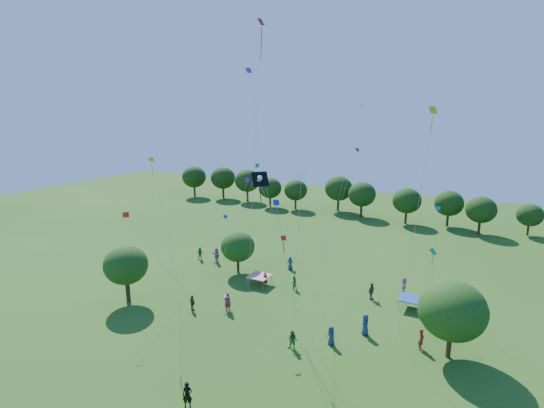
{
  "coord_description": "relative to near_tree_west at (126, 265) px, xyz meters",
  "views": [
    {
      "loc": [
        16.65,
        -17.39,
        19.11
      ],
      "look_at": [
        0.0,
        14.0,
        11.0
      ],
      "focal_mm": 28.0,
      "sensor_mm": 36.0,
      "label": 1
    }
  ],
  "objects": [
    {
      "name": "near_tree_west",
      "position": [
        0.0,
        0.0,
        0.0
      ],
      "size": [
        4.33,
        4.33,
        5.88
      ],
      "color": "#422B19",
      "rests_on": "ground"
    },
    {
      "name": "red_high_kite",
      "position": [
        10.04,
        9.16,
        18.34
      ],
      "size": [
        2.3,
        6.93,
        26.26
      ],
      "color": "red"
    },
    {
      "name": "small_kite_8",
      "position": [
        18.27,
        -1.17,
        3.99
      ],
      "size": [
        0.61,
        3.95,
        8.83
      ],
      "color": "red"
    },
    {
      "name": "small_kite_3",
      "position": [
        27.28,
        8.39,
        2.68
      ],
      "size": [
        1.25,
        0.73,
        6.14
      ],
      "color": "#1B9752"
    },
    {
      "name": "crowd_person_12",
      "position": [
        22.82,
        4.91,
        -2.97
      ],
      "size": [
        0.82,
        1.05,
        1.89
      ],
      "primitive_type": "imported",
      "rotation": [
        0.0,
        0.0,
        5.1
      ],
      "color": "navy",
      "rests_on": "ground"
    },
    {
      "name": "tent_blue",
      "position": [
        25.42,
        11.77,
        -2.88
      ],
      "size": [
        2.2,
        2.2,
        1.1
      ],
      "color": "#174297",
      "rests_on": "ground"
    },
    {
      "name": "man_in_black",
      "position": [
        15.14,
        -9.43,
        -3.02
      ],
      "size": [
        0.79,
        0.69,
        1.79
      ],
      "primitive_type": "imported",
      "rotation": [
        0.0,
        0.0,
        0.48
      ],
      "color": "black",
      "rests_on": "ground"
    },
    {
      "name": "crowd_person_0",
      "position": [
        10.62,
        15.52,
        -3.11
      ],
      "size": [
        0.91,
        0.73,
        1.62
      ],
      "primitive_type": "imported",
      "rotation": [
        0.0,
        0.0,
        3.58
      ],
      "color": "navy",
      "rests_on": "ground"
    },
    {
      "name": "crowd_person_14",
      "position": [
        13.45,
        10.47,
        -3.15
      ],
      "size": [
        0.77,
        0.85,
        1.53
      ],
      "primitive_type": "imported",
      "rotation": [
        0.0,
        0.0,
        4.08
      ],
      "color": "#285D3A",
      "rests_on": "ground"
    },
    {
      "name": "small_kite_12",
      "position": [
        16.04,
        1.99,
        5.66
      ],
      "size": [
        2.3,
        0.54,
        10.42
      ],
      "color": "#112EB2"
    },
    {
      "name": "small_kite_2",
      "position": [
        26.81,
        3.59,
        11.41
      ],
      "size": [
        1.32,
        2.11,
        17.91
      ],
      "color": "#B9E814"
    },
    {
      "name": "crowd_person_6",
      "position": [
        20.79,
        2.04,
        -3.09
      ],
      "size": [
        0.93,
        0.75,
        1.65
      ],
      "primitive_type": "imported",
      "rotation": [
        0.0,
        0.0,
        5.84
      ],
      "color": "navy",
      "rests_on": "ground"
    },
    {
      "name": "small_kite_7",
      "position": [
        26.92,
        13.62,
        4.04
      ],
      "size": [
        0.46,
        2.37,
        8.81
      ],
      "color": "#0B6DAB"
    },
    {
      "name": "crowd_person_4",
      "position": [
        21.47,
        11.95,
        -3.03
      ],
      "size": [
        0.74,
        1.13,
        1.78
      ],
      "primitive_type": "imported",
      "rotation": [
        0.0,
        0.0,
        1.29
      ],
      "color": "#3E3331",
      "rests_on": "ground"
    },
    {
      "name": "tent_red_stripe",
      "position": [
        9.62,
        9.75,
        -2.88
      ],
      "size": [
        2.2,
        2.2,
        1.1
      ],
      "color": "red",
      "rests_on": "ground"
    },
    {
      "name": "crowd_person_2",
      "position": [
        18.28,
        -0.05,
        -3.11
      ],
      "size": [
        0.83,
        0.5,
        1.61
      ],
      "primitive_type": "imported",
      "rotation": [
        0.0,
        0.0,
        0.09
      ],
      "color": "#26592D",
      "rests_on": "ground"
    },
    {
      "name": "small_kite_4",
      "position": [
        2.61,
        13.27,
        1.5
      ],
      "size": [
        1.84,
        1.34,
        5.01
      ],
      "color": "#1148AE"
    },
    {
      "name": "pirate_kite",
      "position": [
        15.5,
        -0.14,
        9.63
      ],
      "size": [
        5.34,
        3.87,
        12.98
      ],
      "color": "black"
    },
    {
      "name": "crowd_person_11",
      "position": [
        24.04,
        15.25,
        -3.1
      ],
      "size": [
        1.01,
        1.62,
        1.63
      ],
      "primitive_type": "imported",
      "rotation": [
        0.0,
        0.0,
        5.04
      ],
      "color": "#AC648E",
      "rests_on": "ground"
    },
    {
      "name": "crowd_person_10",
      "position": [
        6.88,
        1.52,
        -3.14
      ],
      "size": [
        1.0,
        0.69,
        1.55
      ],
      "primitive_type": "imported",
      "rotation": [
        0.0,
        0.0,
        2.81
      ],
      "color": "#37302C",
      "rests_on": "ground"
    },
    {
      "name": "crowd_person_9",
      "position": [
        9.84,
        3.07,
        -3.08
      ],
      "size": [
        0.84,
        1.2,
        1.67
      ],
      "primitive_type": "imported",
      "rotation": [
        0.0,
        0.0,
        1.21
      ],
      "color": "beige",
      "rests_on": "ground"
    },
    {
      "name": "small_kite_6",
      "position": [
        19.35,
        -1.57,
        7.43
      ],
      "size": [
        2.72,
        4.51,
        13.66
      ],
      "color": "silver"
    },
    {
      "name": "small_kite_11",
      "position": [
        5.48,
        15.04,
        5.94
      ],
      "size": [
        1.74,
        5.17,
        11.18
      ],
      "color": "#198B46"
    },
    {
      "name": "crowd_person_8",
      "position": [
        -1.01,
        13.13,
        -3.1
      ],
      "size": [
        0.91,
        0.82,
        1.63
      ],
      "primitive_type": "imported",
      "rotation": [
        0.0,
        0.0,
        0.62
      ],
      "color": "#285D32",
      "rests_on": "ground"
    },
    {
      "name": "treeline",
      "position": [
        12.88,
        44.74,
        0.17
      ],
      "size": [
        88.01,
        8.77,
        6.77
      ],
      "color": "#422B19",
      "rests_on": "ground"
    },
    {
      "name": "crowd_person_15",
      "position": [
        29.23,
        15.2,
        -3.04
      ],
      "size": [
        1.23,
        1.09,
        1.76
      ],
      "primitive_type": "imported",
      "rotation": [
        0.0,
        0.0,
        5.66
      ],
      "color": "tan",
      "rests_on": "ground"
    },
    {
      "name": "small_kite_5",
      "position": [
        9.94,
        9.01,
        13.28
      ],
      "size": [
        1.06,
        5.35,
        21.47
      ],
      "color": "purple"
    },
    {
      "name": "small_kite_0",
      "position": [
        17.1,
        16.12,
        7.2
      ],
      "size": [
        2.7,
        5.19,
        13.48
      ],
      "color": "#D90C44"
    },
    {
      "name": "crowd_person_7",
      "position": [
        10.35,
        9.77,
        -3.13
      ],
      "size": [
        0.67,
        0.7,
        1.58
      ],
      "primitive_type": "imported",
      "rotation": [
        0.0,
        0.0,
        0.86
      ],
      "color": "maroon",
      "rests_on": "ground"
    },
    {
      "name": "crowd_person_1",
      "position": [
        27.44,
        4.76,
        -3.02
      ],
      "size": [
        0.48,
        0.7,
        1.79
      ],
      "primitive_type": "imported",
      "rotation": [
        0.0,
        0.0,
        1.49
      ],
      "color": "maroon",
      "rests_on": "ground"
    },
    {
      "name": "crowd_person_5",
      "position": [
        1.38,
        13.29,
        -2.97
      ],
      "size": [
        1.88,
        1.31,
        1.9
      ],
      "primitive_type": "imported",
      "rotation": [
        0.0,
        0.0,
        5.86
      ],
      "color": "#9E5C8E",
      "rests_on": "ground"
    },
    {
      "name": "small_kite_10",
      "position": [
        3.39,
        1.51,
        7.47
      ],
      "size": [
        0.61,
        2.7,
        13.33
      ],
      "color": "yellow"
    },
    {
      "name": "near_tree_north",
      "position": [
        5.6,
        11.73,
        -0.68
      ],
      "size": [
        3.99,
        3.99,
        5.04
      ],
      "color": "#422B19",
      "rests_on": "ground"
    },
    {
      "name": "small_kite_1",
      "position": [
        17.09,
        16.27,
        9.48
      ],
      "size": [
        2.46,
        6.04,
        18.16
      ],
      "color": "orange"
    },
    {
      "name": "crowd_person_13",
      "position": [
        9.94,
        3.02,
        -2.99
      ],
      "size": [
        0.75,
        0.83,
        1.86
      ],
      "primitive_type": "imported",
      "rotation": [
        0.0,
        0.0,
        4.16
      ],
      "color": "maroon",
      "rests_on": "ground"
    },
    {
      "name": "small_kite_9",
      "position": [
        2.39,
        -0.61,
        4.22
      ],
      "size": [
        2.15,
        4.88,
        8.52
      ],
      "color": "red"
    },
    {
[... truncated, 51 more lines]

